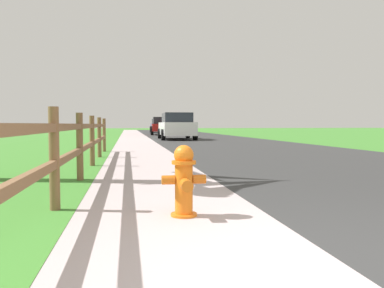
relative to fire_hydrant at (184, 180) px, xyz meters
name	(u,v)px	position (x,y,z in m)	size (l,w,h in m)	color
ground_plane	(148,137)	(0.87, 23.19, -0.38)	(120.00, 120.00, 0.00)	#3E802D
road_asphalt	(192,136)	(4.37, 25.19, -0.37)	(7.00, 66.00, 0.01)	#313131
curb_concrete	(106,137)	(-2.13, 25.19, -0.37)	(6.00, 66.00, 0.01)	#B4A3A3
grass_verge	(86,137)	(-3.63, 25.19, -0.37)	(5.00, 66.00, 0.00)	#3E802D
fire_hydrant	(184,180)	(0.00, 0.00, 0.00)	(0.45, 0.39, 0.73)	orange
rail_fence	(87,139)	(-1.35, 3.86, 0.28)	(0.11, 11.33, 1.13)	brown
parked_suv_white	(176,126)	(2.41, 19.45, 0.44)	(2.13, 4.86, 1.62)	white
parked_car_red	(162,126)	(2.47, 30.00, 0.42)	(2.17, 4.33, 1.56)	maroon
parked_car_blue	(159,126)	(3.00, 39.71, 0.40)	(2.14, 4.68, 1.53)	navy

